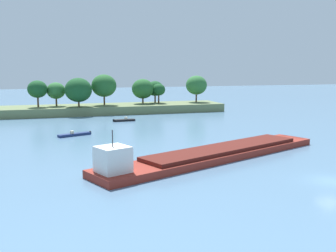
# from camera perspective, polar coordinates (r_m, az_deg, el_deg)

# --- Properties ---
(ground_plane) EXTENTS (400.00, 400.00, 0.00)m
(ground_plane) POSITION_cam_1_polar(r_m,az_deg,el_deg) (45.51, 22.69, -7.48)
(ground_plane) COLOR slate
(treeline_island) EXTENTS (64.97, 12.31, 10.25)m
(treeline_island) POSITION_cam_1_polar(r_m,az_deg,el_deg) (104.74, -9.10, 3.77)
(treeline_island) COLOR #66754C
(treeline_island) RESTS_ON ground
(fishing_skiff) EXTENTS (6.03, 3.25, 0.96)m
(fishing_skiff) POSITION_cam_1_polar(r_m,az_deg,el_deg) (71.16, -13.54, -1.22)
(fishing_skiff) COLOR navy
(fishing_skiff) RESTS_ON ground
(small_motorboat) EXTENTS (5.09, 1.60, 0.94)m
(small_motorboat) POSITION_cam_1_polar(r_m,az_deg,el_deg) (88.59, -6.41, 0.86)
(small_motorboat) COLOR black
(small_motorboat) RESTS_ON ground
(cargo_barge) EXTENTS (35.92, 19.09, 5.51)m
(cargo_barge) POSITION_cam_1_polar(r_m,az_deg,el_deg) (51.77, 6.30, -4.05)
(cargo_barge) COLOR maroon
(cargo_barge) RESTS_ON ground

